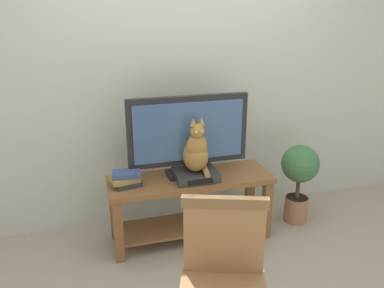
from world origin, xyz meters
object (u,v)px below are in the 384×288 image
tv (188,134)px  tv_stand (190,197)px  wooden_chair (224,274)px  media_box (196,175)px  potted_plant (299,174)px  book_stack (126,179)px  cat (196,151)px

tv → tv_stand: bearing=-90.0°
wooden_chair → media_box: bearing=80.9°
tv_stand → tv: size_ratio=1.36×
tv_stand → potted_plant: 1.01m
wooden_chair → book_stack: (-0.37, 1.17, 0.09)m
tv → cat: (0.03, -0.11, -0.11)m
wooden_chair → book_stack: wooden_chair is taller
cat → potted_plant: (0.97, 0.06, -0.34)m
media_box → potted_plant: size_ratio=0.47×
wooden_chair → potted_plant: 1.66m
potted_plant → tv: bearing=176.8°
tv_stand → wooden_chair: wooden_chair is taller
tv_stand → book_stack: 0.57m
tv_stand → wooden_chair: 1.21m
tv_stand → media_box: bearing=-55.6°
tv → potted_plant: bearing=-3.2°
cat → book_stack: size_ratio=1.84×
tv_stand → tv: bearing=90.0°
tv_stand → book_stack: bearing=-178.1°
book_stack → potted_plant: (1.52, 0.02, -0.16)m
tv_stand → book_stack: (-0.52, -0.02, 0.23)m
tv → wooden_chair: tv is taller
wooden_chair → potted_plant: (1.15, 1.19, -0.07)m
wooden_chair → tv_stand: bearing=82.8°
cat → potted_plant: size_ratio=0.61×
cat → wooden_chair: 1.18m
media_box → tv_stand: bearing=124.4°
tv → cat: 0.16m
tv_stand → wooden_chair: (-0.15, -1.19, 0.15)m
tv_stand → media_box: (0.03, -0.05, 0.21)m
media_box → wooden_chair: 1.16m
media_box → potted_plant: 0.98m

